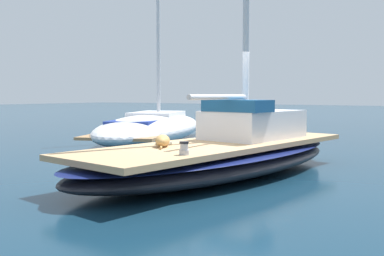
% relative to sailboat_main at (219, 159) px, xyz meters
% --- Properties ---
extents(ground_plane, '(120.00, 120.00, 0.00)m').
position_rel_sailboat_main_xyz_m(ground_plane, '(0.00, 0.00, -0.34)').
color(ground_plane, '#143347').
extents(sailboat_main, '(3.57, 7.53, 0.66)m').
position_rel_sailboat_main_xyz_m(sailboat_main, '(0.00, 0.00, 0.00)').
color(sailboat_main, black).
rests_on(sailboat_main, ground).
extents(cabin_house, '(1.72, 2.41, 0.84)m').
position_rel_sailboat_main_xyz_m(cabin_house, '(0.18, 1.10, 0.67)').
color(cabin_house, silver).
rests_on(cabin_house, sailboat_main).
extents(dog_tan, '(0.57, 0.85, 0.22)m').
position_rel_sailboat_main_xyz_m(dog_tan, '(-0.54, -1.15, 0.43)').
color(dog_tan, tan).
rests_on(dog_tan, sailboat_main).
extents(deck_winch, '(0.16, 0.16, 0.21)m').
position_rel_sailboat_main_xyz_m(deck_winch, '(0.44, -1.91, 0.42)').
color(deck_winch, '#B7B7BC').
rests_on(deck_winch, sailboat_main).
extents(coiled_rope, '(0.32, 0.32, 0.04)m').
position_rel_sailboat_main_xyz_m(coiled_rope, '(-0.71, -0.90, 0.35)').
color(coiled_rope, beige).
rests_on(coiled_rope, sailboat_main).
extents(moored_boat_port_side, '(5.28, 8.30, 7.74)m').
position_rel_sailboat_main_xyz_m(moored_boat_port_side, '(-4.86, 4.14, 0.19)').
color(moored_boat_port_side, white).
rests_on(moored_boat_port_side, ground).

